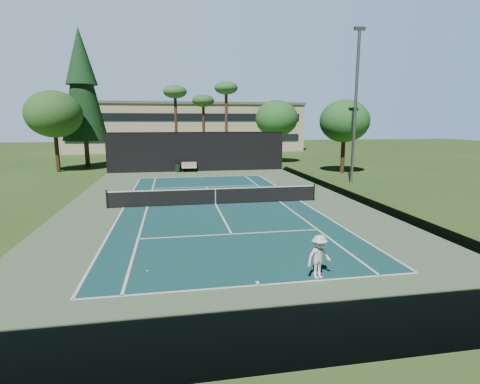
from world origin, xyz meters
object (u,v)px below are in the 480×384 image
object	(u,v)px
tennis_ball_b	(159,202)
park_bench	(189,167)
tennis_ball_d	(129,195)
tennis_ball_c	(201,196)
trash_bin	(178,168)
tennis_net	(215,196)
tennis_ball_a	(147,271)
player	(319,257)

from	to	relation	value
tennis_ball_b	park_bench	bearing A→B (deg)	79.86
tennis_ball_b	tennis_ball_d	xyz separation A→B (m)	(-2.09, 2.39, 0.00)
tennis_ball_c	tennis_ball_d	bearing A→B (deg)	166.46
park_bench	trash_bin	bearing A→B (deg)	177.41
tennis_ball_b	tennis_net	bearing A→B (deg)	-20.88
tennis_ball_a	tennis_ball_b	size ratio (longest dim) A/B	1.24
player	park_bench	distance (m)	27.36
tennis_ball_c	trash_bin	xyz separation A→B (m)	(-1.36, 13.07, 0.45)
park_bench	tennis_net	bearing A→B (deg)	-86.65
tennis_ball_b	trash_bin	size ratio (longest dim) A/B	0.06
tennis_net	trash_bin	size ratio (longest dim) A/B	13.65
tennis_net	tennis_ball_d	xyz separation A→B (m)	(-5.55, 3.72, -0.52)
tennis_ball_a	tennis_ball_b	xyz separation A→B (m)	(0.02, 11.46, -0.01)
tennis_ball_a	tennis_ball_d	size ratio (longest dim) A/B	1.09
tennis_ball_a	tennis_ball_d	xyz separation A→B (m)	(-2.07, 13.85, -0.00)
player	tennis_ball_c	distance (m)	14.46
player	tennis_ball_a	bearing A→B (deg)	147.05
tennis_net	tennis_ball_c	distance (m)	2.69
tennis_ball_b	tennis_ball_c	size ratio (longest dim) A/B	1.02
tennis_ball_a	tennis_ball_c	world-z (taller)	tennis_ball_a
player	tennis_ball_d	xyz separation A→B (m)	(-7.60, 15.35, -0.69)
tennis_ball_d	trash_bin	world-z (taller)	trash_bin
tennis_ball_c	park_bench	distance (m)	13.04
tennis_ball_b	tennis_ball_d	bearing A→B (deg)	131.13
tennis_ball_b	tennis_ball_a	bearing A→B (deg)	-90.12
tennis_ball_b	park_bench	distance (m)	14.48
tennis_ball_a	tennis_ball_c	distance (m)	12.99
tennis_ball_c	tennis_ball_d	size ratio (longest dim) A/B	0.86
trash_bin	tennis_ball_b	bearing A→B (deg)	-95.64
tennis_ball_d	park_bench	bearing A→B (deg)	68.62
player	tennis_ball_b	bearing A→B (deg)	95.22
park_bench	player	bearing A→B (deg)	-83.78
tennis_ball_b	tennis_ball_c	distance (m)	3.03
tennis_ball_a	tennis_ball_b	world-z (taller)	tennis_ball_a
tennis_net	tennis_ball_d	distance (m)	6.70
trash_bin	tennis_ball_c	bearing A→B (deg)	-84.08
tennis_ball_c	tennis_ball_d	world-z (taller)	tennis_ball_d
player	tennis_ball_c	world-z (taller)	player
tennis_ball_c	trash_bin	size ratio (longest dim) A/B	0.06
tennis_ball_b	tennis_ball_c	xyz separation A→B (m)	(2.77, 1.22, -0.00)
tennis_ball_c	trash_bin	bearing A→B (deg)	95.92
tennis_ball_d	trash_bin	distance (m)	12.42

